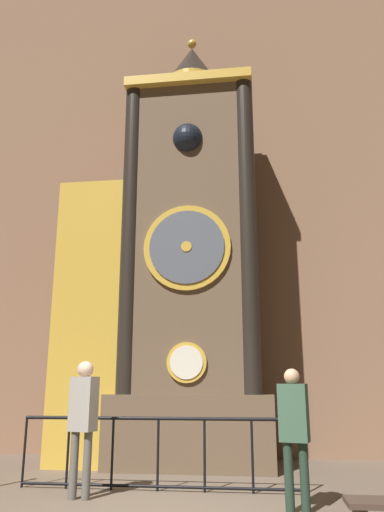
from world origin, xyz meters
The scene contains 5 objects.
cathedral_back_wall centered at (-0.09, 5.56, 7.28)m, with size 24.00×0.32×14.59m.
clock_tower centered at (-0.55, 4.04, 3.70)m, with size 4.15×1.76×9.04m.
railing_fence centered at (-0.33, 1.92, 0.56)m, with size 4.07×0.05×1.00m.
visitor_near centered at (-1.24, 1.25, 1.07)m, with size 0.39×0.31×1.77m.
visitor_far centered at (1.54, 0.87, 0.98)m, with size 0.38×0.30×1.64m.
Camera 1 is at (1.15, -5.57, 1.43)m, focal length 35.00 mm.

